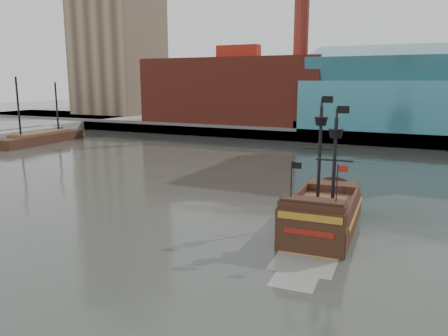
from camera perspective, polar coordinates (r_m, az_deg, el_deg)
The scene contains 6 objects.
ground at distance 31.72m, azimuth -13.51°, elevation -11.07°, with size 400.00×400.00×0.00m, color #2A2C27.
promenade_far at distance 116.75m, azimuth 15.82°, elevation 5.48°, with size 220.00×60.00×2.00m, color slate.
seawall at distance 87.89m, azimuth 12.65°, elevation 4.07°, with size 220.00×1.00×2.60m, color #4C4C49.
skyline at distance 108.88m, azimuth 18.66°, elevation 17.37°, with size 149.00×45.00×62.00m.
pirate_ship at distance 36.51m, azimuth 12.81°, elevation -6.30°, with size 5.52×15.57×11.50m.
docked_vessel at distance 92.39m, azimuth -22.77°, elevation 3.52°, with size 5.72×19.83×13.31m.
Camera 1 is at (18.65, -22.74, 11.88)m, focal length 35.00 mm.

